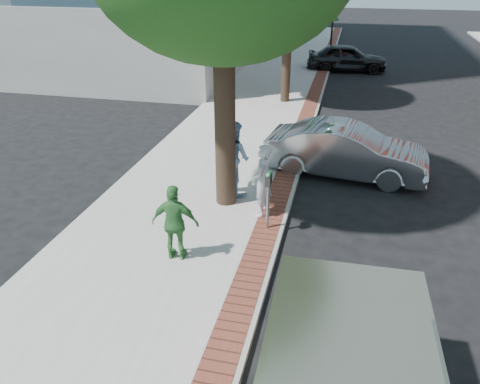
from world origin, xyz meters
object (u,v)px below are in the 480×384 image
(parking_meter, at_px, (268,188))
(sedan_silver, at_px, (346,151))
(person_gray, at_px, (262,181))
(person_green, at_px, (175,223))
(bg_car, at_px, (347,58))
(person_officer, at_px, (234,157))

(parking_meter, height_order, sedan_silver, parking_meter)
(person_gray, distance_m, person_green, 2.69)
(parking_meter, bearing_deg, sedan_silver, 66.57)
(sedan_silver, bearing_deg, bg_car, 8.51)
(person_gray, xyz_separation_m, person_green, (-1.41, -2.29, -0.08))
(person_gray, bearing_deg, sedan_silver, 149.31)
(person_gray, height_order, person_officer, person_officer)
(person_green, bearing_deg, parking_meter, -139.24)
(person_green, distance_m, sedan_silver, 6.49)
(person_officer, xyz_separation_m, bg_car, (2.54, 17.21, -0.39))
(person_gray, bearing_deg, parking_meter, 22.41)
(parking_meter, xyz_separation_m, sedan_silver, (1.69, 3.89, -0.42))
(person_green, bearing_deg, sedan_silver, -125.24)
(person_officer, relative_size, person_green, 1.19)
(bg_car, bearing_deg, person_gray, 170.28)
(person_green, relative_size, bg_car, 0.38)
(parking_meter, height_order, person_gray, person_gray)
(parking_meter, xyz_separation_m, person_green, (-1.67, -1.66, -0.20))
(person_officer, distance_m, bg_car, 17.40)
(sedan_silver, height_order, bg_car, sedan_silver)
(person_green, relative_size, sedan_silver, 0.36)
(parking_meter, relative_size, person_gray, 0.79)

